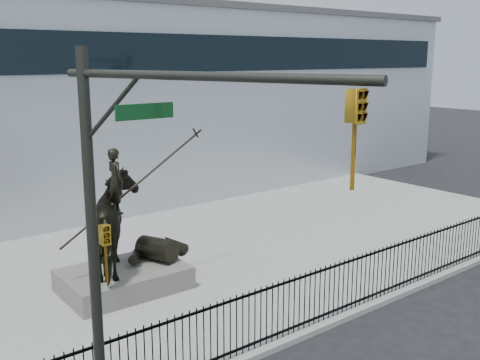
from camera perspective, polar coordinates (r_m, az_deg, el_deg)
ground at (r=14.79m, az=13.18°, el=-15.49°), size 120.00×120.00×0.00m
plaza at (r=19.43m, az=-3.31°, el=-8.00°), size 30.00×12.00×0.15m
building at (r=29.90m, az=-18.10°, el=7.30°), size 44.00×14.00×9.00m
picket_fence at (r=15.12m, az=9.59°, el=-10.90°), size 22.10×0.10×1.50m
statue_plinth at (r=17.03m, az=-11.72°, el=-9.83°), size 3.51×2.45×0.65m
equestrian_statue at (r=16.50m, az=-11.76°, el=-4.36°), size 4.43×2.78×3.75m
traffic_signal_left at (r=8.65m, az=-11.00°, el=-6.78°), size 1.52×4.84×7.00m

